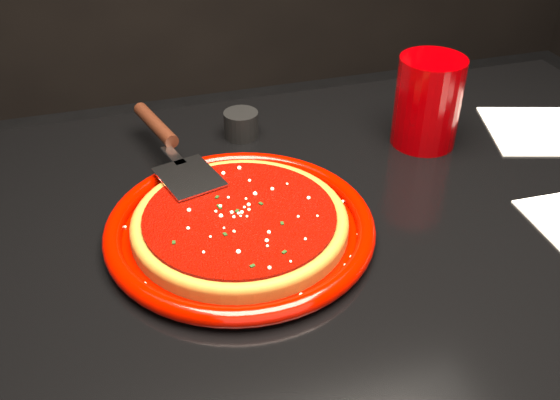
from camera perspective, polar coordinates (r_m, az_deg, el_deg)
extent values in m
cylinder|color=#770400|center=(0.77, -3.66, -2.46)|extent=(0.34, 0.34, 0.02)
cylinder|color=brown|center=(0.76, -3.67, -2.23)|extent=(0.27, 0.27, 0.01)
torus|color=brown|center=(0.76, -3.69, -1.83)|extent=(0.27, 0.27, 0.02)
cylinder|color=#730400|center=(0.76, -3.70, -1.55)|extent=(0.24, 0.24, 0.01)
cylinder|color=#7F0001|center=(0.96, 13.35, 8.73)|extent=(0.10, 0.10, 0.14)
cube|color=white|center=(1.07, 22.24, 5.91)|extent=(0.18, 0.19, 0.00)
cylinder|color=black|center=(0.97, -3.57, 6.91)|extent=(0.07, 0.07, 0.04)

